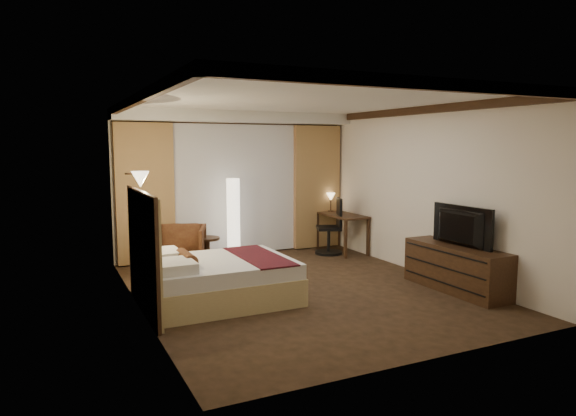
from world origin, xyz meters
name	(u,v)px	position (x,y,z in m)	size (l,w,h in m)	color
floor	(300,289)	(0.00, 0.00, 0.00)	(4.50, 5.50, 0.01)	black
ceiling	(300,101)	(0.00, 0.00, 2.70)	(4.50, 5.50, 0.01)	white
back_wall	(235,184)	(0.00, 2.75, 1.35)	(4.50, 0.02, 2.70)	white
left_wall	(138,205)	(-2.25, 0.00, 1.35)	(0.02, 5.50, 2.70)	white
right_wall	(424,191)	(2.25, 0.00, 1.35)	(0.02, 5.50, 2.70)	white
crown_molding	(300,105)	(0.00, 0.00, 2.64)	(4.50, 5.50, 0.12)	black
soffit	(238,117)	(0.00, 2.50, 2.60)	(4.50, 0.50, 0.20)	white
curtain_sheer	(236,190)	(0.00, 2.67, 1.25)	(2.48, 0.04, 2.45)	silver
curtain_left_drape	(145,194)	(-1.70, 2.61, 1.25)	(1.00, 0.14, 2.45)	#AB8D4E
curtain_right_drape	(317,187)	(1.70, 2.61, 1.25)	(1.00, 0.14, 2.45)	#AB8D4E
wall_sconce	(140,179)	(-2.09, 0.73, 1.62)	(0.24, 0.24, 0.24)	white
bed	(219,280)	(-1.23, -0.02, 0.28)	(1.92, 1.50, 0.56)	white
headboard	(144,253)	(-2.20, -0.02, 0.75)	(0.12, 1.80, 1.50)	tan
armchair	(180,246)	(-1.30, 1.84, 0.42)	(0.82, 0.76, 0.84)	#462115
side_table	(207,251)	(-0.77, 2.06, 0.25)	(0.45, 0.45, 0.49)	black
floor_lamp	(233,219)	(-0.21, 2.26, 0.75)	(0.32, 0.32, 1.51)	white
desk	(342,233)	(1.95, 2.02, 0.38)	(0.55, 1.18, 0.75)	black
desk_lamp	(331,203)	(1.95, 2.46, 0.92)	(0.18, 0.18, 0.34)	#FFD899
office_chair	(329,226)	(1.62, 1.97, 0.54)	(0.52, 0.52, 1.09)	black
dresser	(456,268)	(2.00, -1.02, 0.33)	(0.50, 1.69, 0.66)	black
television	(456,224)	(1.97, -1.02, 0.97)	(1.09, 0.63, 0.14)	black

